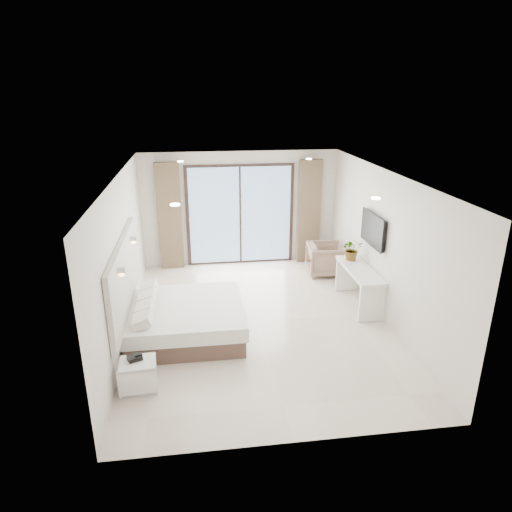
# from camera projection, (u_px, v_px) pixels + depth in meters

# --- Properties ---
(ground) EXTENTS (6.20, 6.20, 0.00)m
(ground) POSITION_uv_depth(u_px,v_px,m) (258.00, 321.00, 8.40)
(ground) COLOR beige
(ground) RESTS_ON ground
(room_shell) EXTENTS (4.62, 6.22, 2.72)m
(room_shell) POSITION_uv_depth(u_px,v_px,m) (242.00, 228.00, 8.51)
(room_shell) COLOR silver
(room_shell) RESTS_ON ground
(bed) EXTENTS (1.97, 1.88, 0.69)m
(bed) POSITION_uv_depth(u_px,v_px,m) (185.00, 319.00, 7.86)
(bed) COLOR brown
(bed) RESTS_ON ground
(nightstand) EXTENTS (0.52, 0.44, 0.45)m
(nightstand) POSITION_uv_depth(u_px,v_px,m) (139.00, 375.00, 6.43)
(nightstand) COLOR white
(nightstand) RESTS_ON ground
(phone) EXTENTS (0.24, 0.21, 0.06)m
(phone) POSITION_uv_depth(u_px,v_px,m) (135.00, 358.00, 6.38)
(phone) COLOR black
(phone) RESTS_ON nightstand
(console_desk) EXTENTS (0.48, 1.55, 0.77)m
(console_desk) POSITION_uv_depth(u_px,v_px,m) (359.00, 279.00, 8.86)
(console_desk) COLOR white
(console_desk) RESTS_ON ground
(plant) EXTENTS (0.41, 0.45, 0.35)m
(plant) POSITION_uv_depth(u_px,v_px,m) (352.00, 251.00, 9.19)
(plant) COLOR #33662D
(plant) RESTS_ON console_desk
(armchair) EXTENTS (0.78, 0.82, 0.79)m
(armchair) POSITION_uv_depth(u_px,v_px,m) (325.00, 258.00, 10.43)
(armchair) COLOR #9C7F66
(armchair) RESTS_ON ground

